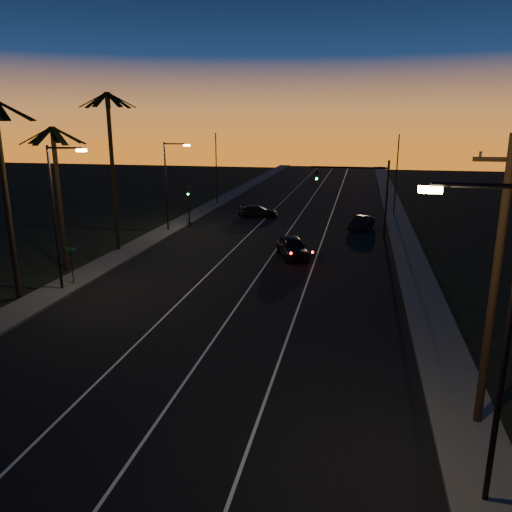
% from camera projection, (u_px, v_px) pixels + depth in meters
% --- Properties ---
extents(road, '(20.00, 170.00, 0.01)m').
position_uv_depth(road, '(263.00, 259.00, 38.79)').
color(road, black).
rests_on(road, ground).
extents(sidewalk_left, '(2.40, 170.00, 0.16)m').
position_uv_depth(sidewalk_left, '(130.00, 251.00, 41.00)').
color(sidewalk_left, '#3D3D3A').
rests_on(sidewalk_left, ground).
extents(sidewalk_right, '(2.40, 170.00, 0.16)m').
position_uv_depth(sidewalk_right, '(413.00, 266.00, 36.55)').
color(sidewalk_right, '#3D3D3A').
rests_on(sidewalk_right, ground).
extents(lane_stripe_left, '(0.12, 160.00, 0.01)m').
position_uv_depth(lane_stripe_left, '(226.00, 257.00, 39.39)').
color(lane_stripe_left, silver).
rests_on(lane_stripe_left, road).
extents(lane_stripe_mid, '(0.12, 160.00, 0.01)m').
position_uv_depth(lane_stripe_mid, '(270.00, 259.00, 38.69)').
color(lane_stripe_mid, silver).
rests_on(lane_stripe_mid, road).
extents(lane_stripe_right, '(0.12, 160.00, 0.01)m').
position_uv_depth(lane_stripe_right, '(315.00, 262.00, 38.00)').
color(lane_stripe_right, silver).
rests_on(lane_stripe_right, road).
extents(palm_near, '(4.25, 4.16, 11.53)m').
position_uv_depth(palm_near, '(4.00, 181.00, 28.12)').
color(palm_near, black).
rests_on(palm_near, ground).
extents(palm_mid, '(4.25, 4.16, 10.03)m').
position_uv_depth(palm_mid, '(58.00, 183.00, 34.12)').
color(palm_mid, black).
rests_on(palm_mid, ground).
extents(palm_far, '(4.25, 4.16, 12.53)m').
position_uv_depth(palm_far, '(112.00, 157.00, 39.24)').
color(palm_far, black).
rests_on(palm_far, ground).
extents(streetlight_left_near, '(2.55, 0.26, 9.00)m').
position_uv_depth(streetlight_left_near, '(58.00, 207.00, 30.09)').
color(streetlight_left_near, black).
rests_on(streetlight_left_near, ground).
extents(streetlight_left_far, '(2.55, 0.26, 8.50)m').
position_uv_depth(streetlight_left_far, '(169.00, 179.00, 47.16)').
color(streetlight_left_far, black).
rests_on(streetlight_left_far, ground).
extents(streetlight_right_near, '(2.55, 0.26, 9.00)m').
position_uv_depth(streetlight_right_near, '(497.00, 326.00, 12.61)').
color(streetlight_right_near, black).
rests_on(streetlight_right_near, ground).
extents(street_sign, '(0.70, 0.06, 2.60)m').
position_uv_depth(street_sign, '(72.00, 261.00, 32.01)').
color(street_sign, black).
rests_on(street_sign, ground).
extents(utility_pole, '(2.20, 0.28, 10.00)m').
position_uv_depth(utility_pole, '(495.00, 281.00, 16.21)').
color(utility_pole, black).
rests_on(utility_pole, ground).
extents(signal_mast, '(7.10, 0.41, 7.00)m').
position_uv_depth(signal_mast, '(361.00, 184.00, 45.58)').
color(signal_mast, black).
rests_on(signal_mast, ground).
extents(signal_post, '(0.28, 0.37, 4.20)m').
position_uv_depth(signal_post, '(189.00, 199.00, 49.37)').
color(signal_post, black).
rests_on(signal_post, ground).
extents(far_pole_left, '(0.14, 0.14, 9.00)m').
position_uv_depth(far_pole_left, '(216.00, 169.00, 63.43)').
color(far_pole_left, black).
rests_on(far_pole_left, ground).
extents(far_pole_right, '(0.14, 0.14, 9.00)m').
position_uv_depth(far_pole_right, '(396.00, 175.00, 56.23)').
color(far_pole_right, black).
rests_on(far_pole_right, ground).
extents(lead_car, '(3.64, 5.57, 1.62)m').
position_uv_depth(lead_car, '(293.00, 247.00, 39.16)').
color(lead_car, black).
rests_on(lead_car, road).
extents(right_car, '(2.64, 4.18, 1.30)m').
position_uv_depth(right_car, '(361.00, 223.00, 49.24)').
color(right_car, black).
rests_on(right_car, road).
extents(cross_car, '(4.66, 2.40, 1.29)m').
position_uv_depth(cross_car, '(258.00, 211.00, 55.55)').
color(cross_car, black).
rests_on(cross_car, road).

